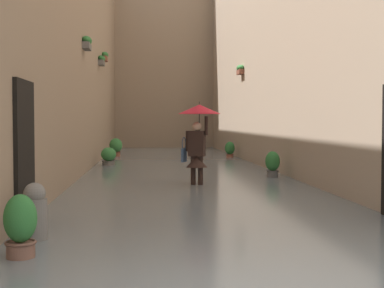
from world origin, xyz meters
name	(u,v)px	position (x,y,z in m)	size (l,w,h in m)	color
ground_plane	(178,171)	(0.00, -13.53, 0.00)	(67.67, 67.67, 0.00)	slate
flood_water	(178,169)	(0.00, -13.53, 0.06)	(6.36, 33.07, 0.12)	slate
building_facade_right	(61,28)	(3.68, -13.53, 4.54)	(2.04, 31.07, 9.08)	gray
building_facade_far	(164,45)	(0.00, -27.97, 6.05)	(9.16, 1.80, 12.11)	gray
person_wading	(198,129)	(-0.18, -8.69, 1.44)	(1.01, 1.01, 2.08)	#2D2319
potted_plant_near_left	(273,165)	(-2.33, -10.29, 0.45)	(0.39, 0.39, 0.82)	#66605B
potted_plant_near_right	(20,230)	(2.40, -1.95, 0.43)	(0.36, 0.36, 0.82)	brown
potted_plant_far_right	(116,147)	(2.32, -19.44, 0.51)	(0.55, 0.55, 0.90)	brown
potted_plant_mid_right	(109,157)	(2.31, -14.70, 0.39)	(0.51, 0.51, 0.73)	#66605B
potted_plant_mid_left	(230,150)	(-2.41, -18.34, 0.43)	(0.41, 0.41, 0.78)	#9E563D
mooring_bollard	(35,216)	(2.43, -2.87, 0.42)	(0.31, 0.31, 0.85)	slate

